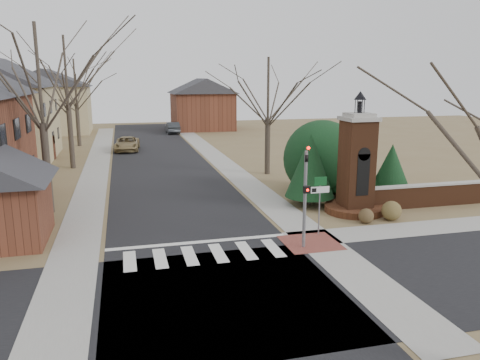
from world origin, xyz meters
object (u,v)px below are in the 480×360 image
object	(u,v)px
traffic_signal_pole	(305,189)
pickup_truck	(127,144)
sign_post	(320,194)
brick_gate_monument	(356,173)
distant_car	(173,128)

from	to	relation	value
traffic_signal_pole	pickup_truck	world-z (taller)	traffic_signal_pole
traffic_signal_pole	sign_post	xyz separation A→B (m)	(1.29, 1.41, -0.64)
brick_gate_monument	traffic_signal_pole	bearing A→B (deg)	-136.76
traffic_signal_pole	brick_gate_monument	bearing A→B (deg)	43.24
pickup_truck	traffic_signal_pole	bearing A→B (deg)	-72.14
traffic_signal_pole	sign_post	size ratio (longest dim) A/B	1.64
sign_post	pickup_truck	world-z (taller)	sign_post
pickup_truck	distant_car	world-z (taller)	distant_car
traffic_signal_pole	sign_post	bearing A→B (deg)	47.57
pickup_truck	distant_car	distance (m)	15.09
pickup_truck	distant_car	bearing A→B (deg)	71.25
sign_post	brick_gate_monument	world-z (taller)	brick_gate_monument
sign_post	traffic_signal_pole	bearing A→B (deg)	-132.43
brick_gate_monument	distant_car	bearing A→B (deg)	98.15
brick_gate_monument	pickup_truck	bearing A→B (deg)	114.68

